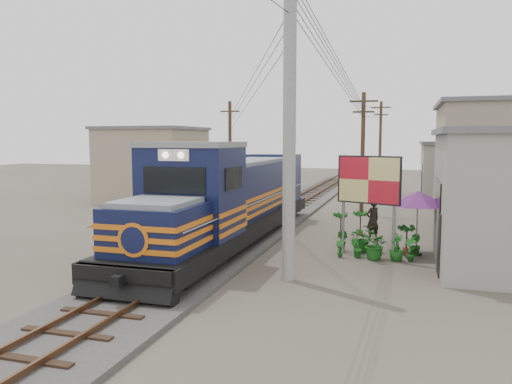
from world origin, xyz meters
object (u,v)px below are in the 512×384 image
(locomotive, at_px, (230,202))
(vendor, at_px, (373,220))
(billboard, at_px, (369,182))
(market_umbrella, at_px, (418,199))

(locomotive, height_order, vendor, locomotive)
(billboard, relative_size, vendor, 2.08)
(billboard, bearing_deg, vendor, 109.77)
(locomotive, height_order, billboard, locomotive)
(vendor, bearing_deg, billboard, 47.39)
(billboard, relative_size, market_umbrella, 1.29)
(locomotive, distance_m, market_umbrella, 7.37)
(locomotive, xyz_separation_m, vendor, (5.60, 2.51, -0.89))
(locomotive, relative_size, vendor, 9.25)
(market_umbrella, distance_m, vendor, 3.12)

